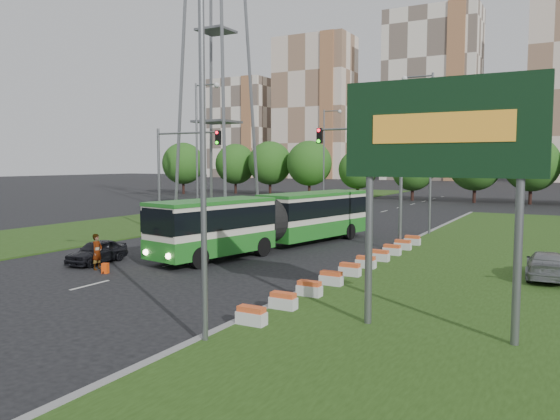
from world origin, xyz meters
The scene contains 21 objects.
ground centered at (0.00, 0.00, 0.00)m, with size 360.00×360.00×0.00m, color black.
grass_median centered at (13.00, 8.00, 0.07)m, with size 14.00×60.00×0.15m, color #233F12.
median_kerb centered at (6.05, 8.00, 0.09)m, with size 0.30×60.00×0.18m, color gray.
left_verge centered at (-18.00, 25.00, 0.05)m, with size 12.00×110.00×0.10m, color #233F12.
lane_markings centered at (-3.00, 20.00, 0.00)m, with size 0.20×100.00×0.01m, color beige, non-canonical shape.
flower_planters centered at (6.70, 1.90, 0.45)m, with size 1.10×20.30×0.60m, color silver, non-canonical shape.
billboard centered at (12.25, -6.00, 6.16)m, with size 6.00×0.37×8.00m.
traffic_mast_median centered at (4.78, 10.00, 5.35)m, with size 5.76×0.32×8.00m.
traffic_mast_left centered at (-10.38, 9.00, 5.35)m, with size 5.76×0.32×8.00m.
street_lamps centered at (-3.00, 10.00, 6.00)m, with size 36.00×60.00×12.00m, color slate, non-canonical shape.
transmission_pylon centered at (-20.00, 28.00, 22.00)m, with size 12.00×12.00×44.00m, color slate, non-canonical shape.
tree_line centered at (10.00, 55.00, 4.50)m, with size 120.00×8.00×9.00m, color #235516, non-canonical shape.
apartment_tower_west centered at (-65.00, 150.00, 24.00)m, with size 26.00×15.00×48.00m, color beige.
apartment_tower_cwest centered at (-25.00, 150.00, 26.00)m, with size 28.00×15.00×52.00m, color #EEE4D0.
midrise_west centered at (-95.00, 150.00, 18.00)m, with size 22.00×14.00×36.00m, color #EEE4D0.
articulated_bus centered at (-0.96, 6.86, 1.81)m, with size 2.80×17.95×2.95m.
car_left_near centered at (-6.81, -2.04, 0.64)m, with size 1.50×3.73×1.27m, color black.
car_left_far centered at (-9.64, 10.45, 0.70)m, with size 1.48×4.26×1.40m, color black.
car_median centered at (14.85, 4.53, 0.78)m, with size 1.77×4.35×1.26m, color gray.
pedestrian centered at (-5.45, -3.28, 0.92)m, with size 0.67×0.44×1.84m, color gray.
shopping_trolley centered at (-4.36, -3.80, 0.25)m, with size 0.30×0.31×0.51m.
Camera 1 is at (15.93, -22.93, 5.46)m, focal length 35.00 mm.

